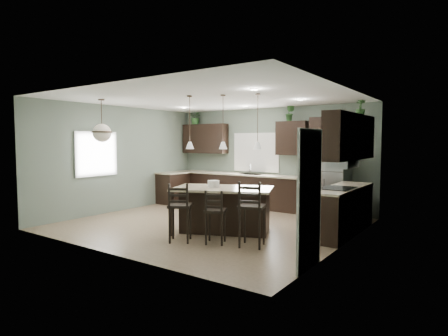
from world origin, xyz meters
TOP-DOWN VIEW (x-y plane):
  - ground at (0.00, 0.00)m, footprint 6.00×6.00m
  - pantry_door at (2.98, -1.55)m, footprint 0.04×0.82m
  - window_back at (-0.40, 2.73)m, footprint 1.35×0.02m
  - window_left at (-2.98, -0.80)m, footprint 0.02×1.10m
  - left_return_cabs at (-2.70, 1.70)m, footprint 0.60×0.90m
  - left_return_countertop at (-2.68, 1.70)m, footprint 0.66×0.96m
  - back_lower_cabs at (-0.85, 2.45)m, footprint 4.20×0.60m
  - back_countertop at (-0.85, 2.43)m, footprint 4.20×0.66m
  - sink_inset at (-0.40, 2.43)m, footprint 0.70×0.45m
  - faucet at (-0.40, 2.40)m, footprint 0.02×0.02m
  - back_upper_left at (-2.15, 2.58)m, footprint 1.55×0.34m
  - back_upper_right at (0.80, 2.58)m, footprint 0.85×0.34m
  - fridge_header at (1.85, 2.58)m, footprint 1.05×0.34m
  - right_lower_cabs at (2.70, 0.87)m, footprint 0.60×2.35m
  - right_countertop at (2.68, 0.87)m, footprint 0.66×2.35m
  - cooktop at (2.68, 0.60)m, footprint 0.58×0.75m
  - wall_oven_front at (2.40, 0.60)m, footprint 0.01×0.72m
  - right_upper_cabs at (2.83, 0.87)m, footprint 0.34×2.35m
  - microwave at (2.78, 0.60)m, footprint 0.40×0.75m
  - refrigerator at (1.90, 2.37)m, footprint 0.90×0.74m
  - kitchen_island at (0.68, -0.47)m, footprint 2.26×1.80m
  - serving_dish at (0.50, -0.55)m, footprint 0.24×0.24m
  - bar_stool_left at (0.44, -1.51)m, footprint 0.56×0.56m
  - bar_stool_center at (1.06, -1.24)m, footprint 0.49×0.49m
  - bar_stool_right at (1.70, -1.03)m, footprint 0.54×0.54m
  - pendant_left at (0.04, -0.74)m, footprint 0.17×0.17m
  - pendant_center at (0.68, -0.47)m, footprint 0.17×0.17m
  - pendant_right at (1.33, -0.20)m, footprint 0.17×0.17m
  - chandelier at (-1.99, -1.36)m, footprint 0.44×0.44m
  - plant_back_left at (-2.49, 2.55)m, footprint 0.48×0.43m
  - plant_back_right at (0.73, 2.55)m, footprint 0.26×0.22m
  - plant_right_wall at (2.80, 1.64)m, footprint 0.23×0.23m
  - room_shell at (0.00, 0.00)m, footprint 6.00×6.00m

SIDE VIEW (x-z plane):
  - ground at x=0.00m, z-range 0.00..0.00m
  - left_return_cabs at x=-2.70m, z-range 0.00..0.90m
  - back_lower_cabs at x=-0.85m, z-range 0.00..0.90m
  - right_lower_cabs at x=2.70m, z-range 0.00..0.90m
  - wall_oven_front at x=2.40m, z-range 0.15..0.75m
  - kitchen_island at x=0.68m, z-range 0.00..0.92m
  - bar_stool_center at x=1.06m, z-range 0.00..0.99m
  - bar_stool_left at x=0.44m, z-range 0.00..1.11m
  - bar_stool_right at x=1.70m, z-range 0.00..1.18m
  - left_return_countertop at x=-2.68m, z-range 0.90..0.94m
  - back_countertop at x=-0.85m, z-range 0.90..0.94m
  - right_countertop at x=2.68m, z-range 0.90..0.94m
  - refrigerator at x=1.90m, z-range 0.00..1.85m
  - sink_inset at x=-0.40m, z-range 0.93..0.94m
  - cooktop at x=2.68m, z-range 0.93..0.95m
  - serving_dish at x=0.50m, z-range 0.92..1.06m
  - pantry_door at x=2.98m, z-range 0.00..2.04m
  - faucet at x=-0.40m, z-range 0.94..1.22m
  - window_back at x=-0.40m, z-range 1.05..2.05m
  - window_left at x=-2.98m, z-range 1.05..2.05m
  - microwave at x=2.78m, z-range 1.35..1.75m
  - room_shell at x=0.00m, z-range -1.30..4.70m
  - back_upper_left at x=-2.15m, z-range 1.50..2.40m
  - back_upper_right at x=0.80m, z-range 1.50..2.40m
  - right_upper_cabs at x=2.83m, z-range 1.50..2.40m
  - fridge_header at x=1.85m, z-range 2.02..2.48m
  - pendant_left at x=0.04m, z-range 1.70..2.80m
  - pendant_center at x=0.68m, z-range 1.70..2.80m
  - pendant_right at x=1.33m, z-range 1.70..2.80m
  - chandelier at x=-1.99m, z-range 1.85..2.80m
  - plant_right_wall at x=2.80m, z-range 2.40..2.76m
  - plant_back_right at x=0.73m, z-range 2.40..2.84m
  - plant_back_left at x=-2.49m, z-range 2.40..2.86m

